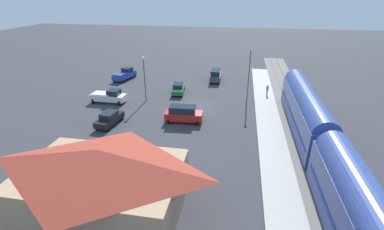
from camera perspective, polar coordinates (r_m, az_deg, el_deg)
The scene contains 13 objects.
ground_plane at distance 41.14m, azimuth 1.26°, elevation 1.64°, with size 200.00×200.00×0.00m, color #38383D.
railway_track at distance 41.53m, azimuth 20.72°, elevation 0.35°, with size 4.80×70.00×0.30m.
platform at distance 40.90m, azimuth 15.24°, elevation 0.83°, with size 3.20×46.00×0.30m.
station_building at distance 22.51m, azimuth -18.25°, elevation -12.59°, with size 12.76×8.66×5.47m.
pedestrian_on_platform at distance 46.58m, azimuth 15.41°, elevation 5.20°, with size 0.36×0.36×1.71m.
sedan_green at distance 46.60m, azimuth -2.85°, elevation 5.55°, with size 2.30×4.67×1.74m.
suv_red at distance 36.16m, azimuth -1.80°, elevation 0.29°, with size 5.01×2.63×2.22m.
pickup_blue at distance 55.75m, azimuth -13.81°, elevation 8.22°, with size 3.20×5.71×2.14m.
pickup_white at distance 44.48m, azimuth -16.91°, elevation 3.76°, with size 5.42×2.52×2.14m.
suv_charcoal at distance 53.37m, azimuth 4.95°, elevation 8.26°, with size 2.05×4.94×2.22m.
sedan_black at distance 37.00m, azimuth -16.82°, elevation -0.69°, with size 2.37×4.69×1.74m.
light_pole_near_platform at distance 42.87m, azimuth 11.86°, elevation 9.42°, with size 0.44×0.44×8.35m.
light_pole_lot_center at distance 42.76m, azimuth -9.91°, elevation 8.55°, with size 0.44×0.44×7.05m.
Camera 1 is at (-5.74, 37.50, 15.92)m, focal length 25.63 mm.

